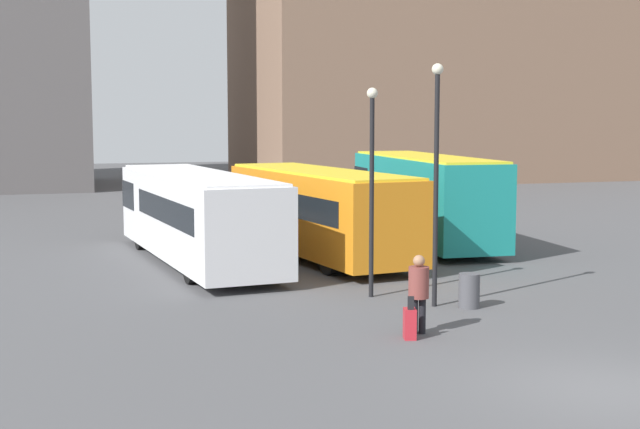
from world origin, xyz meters
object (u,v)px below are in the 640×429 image
(bus_0, at_px, (195,213))
(lamp_post_1, at_px, (436,166))
(suitcase, at_px, (410,323))
(lamp_post_0, at_px, (372,174))
(traveler, at_px, (419,287))
(trash_bin, at_px, (469,291))
(bus_2, at_px, (424,196))
(bus_1, at_px, (318,210))

(bus_0, distance_m, lamp_post_1, 9.83)
(suitcase, relative_size, lamp_post_1, 0.16)
(bus_0, height_order, lamp_post_0, lamp_post_0)
(traveler, height_order, trash_bin, traveler)
(bus_2, relative_size, lamp_post_1, 1.71)
(traveler, relative_size, suitcase, 1.83)
(bus_1, bearing_deg, bus_2, -74.44)
(bus_0, height_order, suitcase, bus_0)
(traveler, bearing_deg, bus_2, -9.48)
(traveler, distance_m, suitcase, 0.86)
(traveler, relative_size, lamp_post_0, 0.32)
(suitcase, bearing_deg, traveler, -28.94)
(bus_1, height_order, lamp_post_0, lamp_post_0)
(bus_2, distance_m, trash_bin, 11.40)
(traveler, bearing_deg, lamp_post_1, -16.66)
(traveler, xyz_separation_m, trash_bin, (2.26, 2.03, -0.60))
(bus_1, distance_m, lamp_post_0, 6.96)
(bus_0, relative_size, trash_bin, 13.73)
(trash_bin, bearing_deg, traveler, -138.06)
(lamp_post_1, bearing_deg, trash_bin, -30.15)
(bus_1, height_order, traveler, bus_1)
(traveler, relative_size, lamp_post_1, 0.29)
(lamp_post_0, relative_size, lamp_post_1, 0.91)
(traveler, bearing_deg, trash_bin, -32.84)
(bus_1, xyz_separation_m, lamp_post_1, (0.40, -8.30, 1.89))
(lamp_post_0, height_order, lamp_post_1, lamp_post_1)
(bus_1, xyz_separation_m, traveler, (-1.13, -10.76, -0.57))
(bus_2, distance_m, traveler, 14.06)
(lamp_post_0, bearing_deg, bus_0, 115.86)
(lamp_post_1, relative_size, trash_bin, 6.99)
(bus_1, relative_size, lamp_post_1, 1.73)
(lamp_post_0, bearing_deg, traveler, -96.38)
(bus_1, bearing_deg, lamp_post_1, 175.39)
(traveler, bearing_deg, lamp_post_0, 8.83)
(bus_0, distance_m, bus_1, 4.07)
(suitcase, height_order, lamp_post_1, lamp_post_1)
(lamp_post_0, bearing_deg, trash_bin, -47.74)
(bus_1, bearing_deg, suitcase, 165.03)
(bus_2, distance_m, lamp_post_0, 10.38)
(suitcase, distance_m, lamp_post_0, 5.31)
(lamp_post_0, xyz_separation_m, lamp_post_1, (1.08, -1.57, 0.28))
(lamp_post_1, bearing_deg, bus_0, 117.56)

